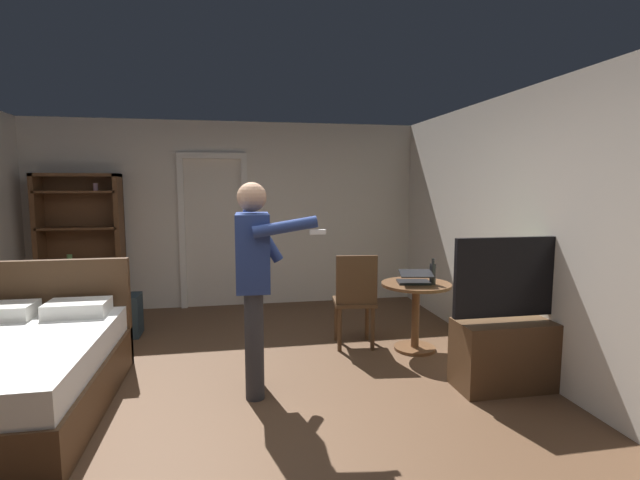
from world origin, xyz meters
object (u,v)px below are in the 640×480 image
Objects in this scene: bookshelf at (81,240)px; bottle_on_table at (433,273)px; wooden_chair at (355,297)px; bed at (12,373)px; tv_flatscreen at (514,342)px; person_blue_shirt at (254,273)px; laptop at (414,279)px; suitcase_dark at (115,316)px; side_table at (416,304)px.

bookshelf reaches higher than bottle_on_table.
bottle_on_table is (3.89, -2.10, -0.18)m from bookshelf.
bottle_on_table is 0.82m from wooden_chair.
tv_flatscreen reaches higher than bed.
tv_flatscreen is (4.21, -3.02, -0.61)m from bookshelf.
person_blue_shirt is at bearing 171.76° from tv_flatscreen.
bed is at bearing 175.69° from tv_flatscreen.
tv_flatscreen is 1.06m from bottle_on_table.
bed reaches higher than wooden_chair.
laptop is 0.70× the size of suitcase_dark.
bookshelf is at bearing 127.52° from person_blue_shirt.
laptop is at bearing -29.06° from bookshelf.
bed is at bearing -163.04° from wooden_chair.
bed is 5.04× the size of laptop.
side_table is (3.47, 0.70, 0.17)m from bed.
side_table is at bearing 150.26° from bottle_on_table.
tv_flatscreen is 4.15m from suitcase_dark.
bed is 2.82m from bookshelf.
bookshelf is 4.29m from side_table.
bottle_on_table is at bearing -29.74° from side_table.
bed reaches higher than bottle_on_table.
suitcase_dark is (-3.15, 1.02, -0.24)m from side_table.
bookshelf is 3.68m from wooden_chair.
bottle_on_table reaches higher than side_table.
side_table is 2.72× the size of bottle_on_table.
wooden_chair reaches higher than laptop.
side_table is at bearing 114.89° from tv_flatscreen.
bookshelf is at bearing 95.82° from bed.
tv_flatscreen reaches higher than wooden_chair.
bookshelf is 1.07× the size of person_blue_shirt.
tv_flatscreen reaches higher than side_table.
side_table is at bearing -16.03° from wooden_chair.
bookshelf is 1.39m from suitcase_dark.
bed is 3.51× the size of suitcase_dark.
laptop is at bearing 10.93° from bed.
tv_flatscreen is at bearing -62.33° from laptop.
bottle_on_table reaches higher than laptop.
bottle_on_table is at bearing -28.37° from bookshelf.
bottle_on_table is at bearing -18.67° from suitcase_dark.
bottle_on_table is (0.14, -0.08, 0.33)m from side_table.
tv_flatscreen is at bearing -29.38° from suitcase_dark.
person_blue_shirt reaches higher than suitcase_dark.
bookshelf is at bearing 151.69° from side_table.
laptop reaches higher than side_table.
bed is at bearing -100.56° from suitcase_dark.
bookshelf is 7.06× the size of bottle_on_table.
bed is at bearing -84.18° from bookshelf.
bookshelf is 4.42m from bottle_on_table.
tv_flatscreen is at bearing -70.59° from bottle_on_table.
laptop reaches higher than suitcase_dark.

